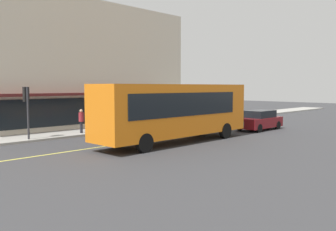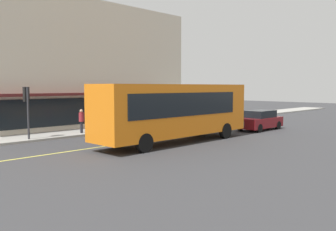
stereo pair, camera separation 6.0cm
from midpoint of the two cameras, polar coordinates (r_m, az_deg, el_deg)
The scene contains 9 objects.
ground at distance 22.67m, azimuth -3.03°, elevation -3.90°, with size 120.00×120.00×0.00m, color #38383A.
sidewalk at distance 27.19m, azimuth -11.40°, elevation -2.40°, with size 80.00×3.11×0.15m, color #9E9B93.
lane_centre_stripe at distance 22.67m, azimuth -3.03°, elevation -3.89°, with size 36.00×0.16×0.01m, color #D8D14C.
storefront_building at distance 32.44m, azimuth -18.62°, elevation 7.44°, with size 22.83×10.49×10.18m.
bus at distance 21.36m, azimuth 1.22°, elevation 0.94°, with size 11.14×2.62×3.50m.
traffic_light at distance 23.45m, azimuth -21.76°, elevation 2.28°, with size 0.30×0.52×3.20m.
car_maroon at distance 28.61m, azimuth 14.34°, elevation -0.76°, with size 4.31×1.87×1.52m.
pedestrian_mid_block at distance 31.01m, azimuth -2.59°, elevation 0.63°, with size 0.34×0.34×1.74m.
pedestrian_at_corner at distance 25.42m, azimuth -13.77°, elevation -0.53°, with size 0.34×0.34×1.64m.
Camera 1 is at (-15.23, -16.45, 3.36)m, focal length 38.13 mm.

